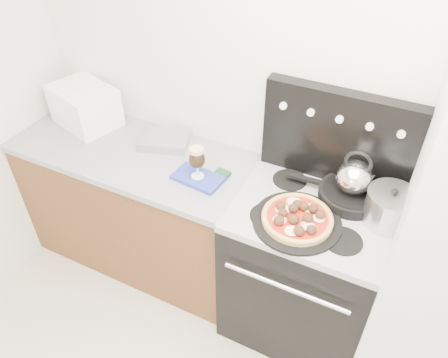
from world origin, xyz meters
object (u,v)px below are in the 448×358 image
Objects in this scene: base_cabinet at (141,209)px; pizza at (297,217)px; oven_mitt at (198,178)px; beer_glass at (197,162)px; stove_body at (303,271)px; pizza_pan at (297,221)px; toaster_oven at (85,106)px; tea_kettle at (355,175)px; skillet at (350,195)px; stock_pot at (389,209)px.

pizza is at bearing -8.33° from base_cabinet.
beer_glass is at bearing 0.00° from oven_mitt.
stove_body is at bearing 3.64° from beer_glass.
beer_glass is at bearing 171.19° from pizza_pan.
base_cabinet is 3.74× the size of toaster_oven.
pizza_pan is at bearing 0.00° from pizza.
tea_kettle reaches higher than oven_mitt.
pizza is at bearing -8.81° from oven_mitt.
stove_body is 1.64m from toaster_oven.
pizza reaches higher than skillet.
stock_pot reaches higher than skillet.
pizza is at bearing 6.44° from toaster_oven.
pizza_pan is at bearing -108.81° from stove_body.
beer_glass is 0.59× the size of skillet.
beer_glass is at bearing -155.18° from tea_kettle.
base_cabinet is at bearing 171.67° from pizza_pan.
base_cabinet is 0.76m from beer_glass.
beer_glass is 0.59m from pizza.
stove_body is at bearing -133.64° from skillet.
tea_kettle reaches higher than toaster_oven.
tea_kettle is (0.18, 0.27, 0.15)m from pizza_pan.
stove_body is 3.94× the size of stock_pot.
stock_pot is (0.37, 0.20, 0.04)m from pizza.
pizza_pan is (0.58, -0.09, 0.02)m from oven_mitt.
tea_kettle is (0.76, 0.18, 0.16)m from oven_mitt.
toaster_oven reaches higher than skillet.
tea_kettle is at bearing 46.36° from stove_body.
tea_kettle is at bearing 13.51° from oven_mitt.
beer_glass reaches higher than pizza.
tea_kettle reaches higher than beer_glass.
pizza is (0.58, -0.09, -0.06)m from beer_glass.
base_cabinet is 1.40m from tea_kettle.
beer_glass is (0.00, 0.00, 0.10)m from oven_mitt.
stove_body is at bearing -168.76° from stock_pot.
skillet is at bearing 5.46° from base_cabinet.
pizza_pan is at bearing -123.51° from skillet.
oven_mitt is at bearing 5.27° from toaster_oven.
stock_pot is (0.37, 0.20, 0.07)m from pizza_pan.
stock_pot is at bearing 27.71° from pizza_pan.
stove_body is 0.53m from pizza.
beer_glass reaches higher than oven_mitt.
beer_glass reaches higher than skillet.
pizza_pan is (1.48, -0.28, -0.10)m from toaster_oven.
beer_glass is at bearing -176.36° from stove_body.
toaster_oven is 0.92m from beer_glass.
toaster_oven reaches higher than stove_body.
skillet is (0.18, 0.27, 0.02)m from pizza_pan.
toaster_oven is 1.66m from tea_kettle.
oven_mitt is 1.43× the size of beer_glass.
oven_mitt is 0.85× the size of skillet.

